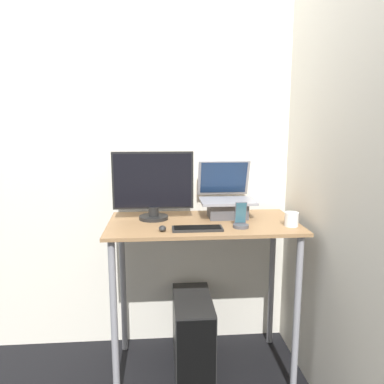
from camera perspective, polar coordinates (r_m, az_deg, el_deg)
The scene contains 10 objects.
wall_back at distance 2.53m, azimuth 0.76°, elevation 5.19°, with size 6.00×0.05×2.60m.
wall_side_right at distance 2.05m, azimuth 20.79°, elevation 3.35°, with size 0.05×6.00×2.60m.
desk at distance 2.27m, azimuth 1.65°, elevation -8.28°, with size 1.11×0.58×0.96m.
laptop at distance 2.34m, azimuth 5.32°, elevation -1.60°, with size 0.33×0.32×0.34m.
monitor at distance 2.26m, azimuth -5.95°, elevation 0.68°, with size 0.49×0.18×0.41m.
keyboard at distance 2.05m, azimuth 0.82°, elevation -5.58°, with size 0.28×0.10×0.02m.
mouse at distance 2.03m, azimuth -4.53°, elevation -5.55°, with size 0.04×0.06×0.03m.
cell_phone at distance 2.11m, azimuth 7.44°, elevation -4.44°, with size 0.09×0.09×0.15m.
computer_tower at distance 2.53m, azimuth 0.13°, elevation -20.61°, with size 0.24×0.49×0.45m.
mug at distance 2.19m, azimuth 14.92°, elevation -4.03°, with size 0.08×0.08×0.08m.
Camera 1 is at (-0.24, -1.84, 1.52)m, focal length 35.00 mm.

